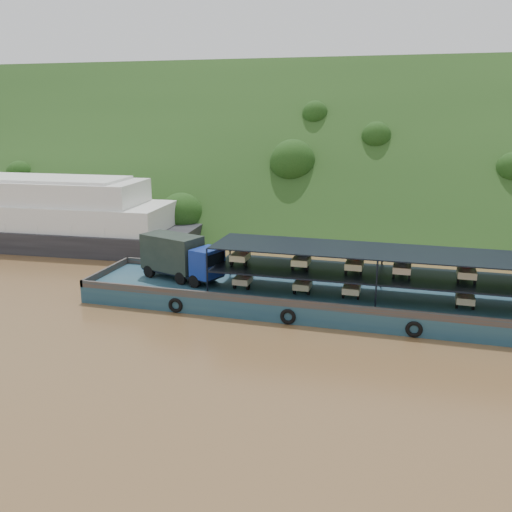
# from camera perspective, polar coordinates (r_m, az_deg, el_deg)

# --- Properties ---
(ground) EXTENTS (160.00, 160.00, 0.00)m
(ground) POSITION_cam_1_polar(r_m,az_deg,el_deg) (39.84, 1.58, -5.71)
(ground) COLOR brown
(ground) RESTS_ON ground
(hillside) EXTENTS (140.00, 39.60, 39.60)m
(hillside) POSITION_cam_1_polar(r_m,az_deg,el_deg) (74.08, 8.57, 3.71)
(hillside) COLOR #1B3814
(hillside) RESTS_ON ground
(cargo_barge) EXTENTS (35.00, 7.18, 4.54)m
(cargo_barge) POSITION_cam_1_polar(r_m,az_deg,el_deg) (40.55, 5.96, -3.74)
(cargo_barge) COLOR #16364F
(cargo_barge) RESTS_ON ground
(passenger_ferry) EXTENTS (35.33, 10.89, 7.06)m
(passenger_ferry) POSITION_cam_1_polar(r_m,az_deg,el_deg) (63.39, -21.80, 3.79)
(passenger_ferry) COLOR black
(passenger_ferry) RESTS_ON ground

